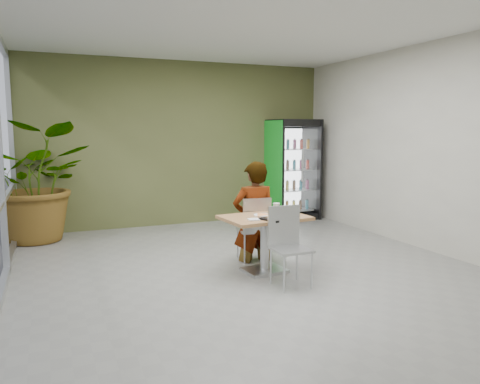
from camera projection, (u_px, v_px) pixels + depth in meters
name	position (u px, v px, depth m)	size (l,w,h in m)	color
ground	(253.00, 272.00, 6.19)	(7.00, 7.00, 0.00)	slate
room_envelope	(253.00, 151.00, 5.98)	(6.00, 7.00, 3.20)	beige
dining_table	(264.00, 232.00, 6.13)	(1.14, 0.86, 0.75)	#A77647
chair_far	(255.00, 224.00, 6.61)	(0.45, 0.45, 0.93)	#B0B2B5
chair_near	(287.00, 239.00, 5.64)	(0.43, 0.43, 0.95)	#B0B2B5
seated_woman	(254.00, 222.00, 6.65)	(0.64, 0.41, 1.73)	black
pizza_plate	(263.00, 214.00, 6.14)	(0.32, 0.25, 0.03)	silver
soda_cup	(276.00, 209.00, 6.17)	(0.09, 0.09, 0.16)	silver
napkin_stack	(254.00, 220.00, 5.82)	(0.13, 0.13, 0.02)	silver
cafeteria_tray	(279.00, 218.00, 5.90)	(0.43, 0.31, 0.02)	black
beverage_fridge	(293.00, 170.00, 9.80)	(1.00, 0.79, 2.08)	black
potted_plant	(39.00, 182.00, 7.82)	(1.81, 1.56, 2.01)	#2A6B2F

